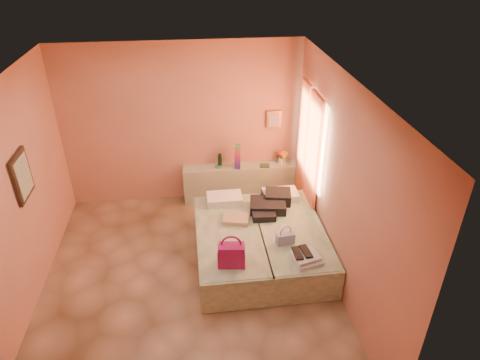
{
  "coord_description": "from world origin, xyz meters",
  "views": [
    {
      "loc": [
        0.17,
        -4.48,
        4.22
      ],
      "look_at": [
        0.81,
        0.85,
        1.09
      ],
      "focal_mm": 32.0,
      "sensor_mm": 36.0,
      "label": 1
    }
  ],
  "objects_px": {
    "flower_vase": "(282,156)",
    "green_book": "(265,166)",
    "magenta_handbag": "(231,255)",
    "blue_handbag": "(285,239)",
    "water_bottle": "(220,160)",
    "bed_right": "(290,241)",
    "bed_left": "(230,246)",
    "headboard_ledge": "(241,182)",
    "towel_stack": "(307,259)"
  },
  "relations": [
    {
      "from": "flower_vase",
      "to": "blue_handbag",
      "type": "relative_size",
      "value": 1.16
    },
    {
      "from": "flower_vase",
      "to": "green_book",
      "type": "bearing_deg",
      "value": -164.67
    },
    {
      "from": "water_bottle",
      "to": "towel_stack",
      "type": "height_order",
      "value": "water_bottle"
    },
    {
      "from": "flower_vase",
      "to": "blue_handbag",
      "type": "distance_m",
      "value": 2.09
    },
    {
      "from": "headboard_ledge",
      "to": "bed_left",
      "type": "bearing_deg",
      "value": -102.44
    },
    {
      "from": "bed_left",
      "to": "bed_right",
      "type": "bearing_deg",
      "value": 0.23
    },
    {
      "from": "headboard_ledge",
      "to": "bed_left",
      "type": "xyz_separation_m",
      "value": [
        -0.38,
        -1.7,
        -0.08
      ]
    },
    {
      "from": "headboard_ledge",
      "to": "blue_handbag",
      "type": "bearing_deg",
      "value": -79.92
    },
    {
      "from": "magenta_handbag",
      "to": "headboard_ledge",
      "type": "bearing_deg",
      "value": 86.81
    },
    {
      "from": "headboard_ledge",
      "to": "blue_handbag",
      "type": "xyz_separation_m",
      "value": [
        0.36,
        -2.03,
        0.26
      ]
    },
    {
      "from": "bed_right",
      "to": "flower_vase",
      "type": "distance_m",
      "value": 1.8
    },
    {
      "from": "towel_stack",
      "to": "headboard_ledge",
      "type": "bearing_deg",
      "value": 103.02
    },
    {
      "from": "water_bottle",
      "to": "towel_stack",
      "type": "xyz_separation_m",
      "value": [
        0.94,
        -2.46,
        -0.22
      ]
    },
    {
      "from": "green_book",
      "to": "blue_handbag",
      "type": "xyz_separation_m",
      "value": [
        -0.04,
        -1.96,
        -0.08
      ]
    },
    {
      "from": "flower_vase",
      "to": "magenta_handbag",
      "type": "height_order",
      "value": "flower_vase"
    },
    {
      "from": "headboard_ledge",
      "to": "flower_vase",
      "type": "height_order",
      "value": "flower_vase"
    },
    {
      "from": "green_book",
      "to": "magenta_handbag",
      "type": "xyz_separation_m",
      "value": [
        -0.82,
        -2.3,
        -0.0
      ]
    },
    {
      "from": "bed_right",
      "to": "green_book",
      "type": "distance_m",
      "value": 1.67
    },
    {
      "from": "headboard_ledge",
      "to": "flower_vase",
      "type": "bearing_deg",
      "value": 1.14
    },
    {
      "from": "green_book",
      "to": "flower_vase",
      "type": "xyz_separation_m",
      "value": [
        0.32,
        0.09,
        0.13
      ]
    },
    {
      "from": "towel_stack",
      "to": "blue_handbag",
      "type": "bearing_deg",
      "value": 116.49
    },
    {
      "from": "bed_left",
      "to": "water_bottle",
      "type": "xyz_separation_m",
      "value": [
        0.0,
        1.72,
        0.52
      ]
    },
    {
      "from": "headboard_ledge",
      "to": "bed_right",
      "type": "relative_size",
      "value": 1.02
    },
    {
      "from": "bed_right",
      "to": "blue_handbag",
      "type": "height_order",
      "value": "blue_handbag"
    },
    {
      "from": "green_book",
      "to": "blue_handbag",
      "type": "bearing_deg",
      "value": -84.41
    },
    {
      "from": "green_book",
      "to": "magenta_handbag",
      "type": "bearing_deg",
      "value": -102.69
    },
    {
      "from": "headboard_ledge",
      "to": "flower_vase",
      "type": "xyz_separation_m",
      "value": [
        0.73,
        0.01,
        0.47
      ]
    },
    {
      "from": "blue_handbag",
      "to": "flower_vase",
      "type": "bearing_deg",
      "value": 73.05
    },
    {
      "from": "flower_vase",
      "to": "towel_stack",
      "type": "xyz_separation_m",
      "value": [
        -0.16,
        -2.46,
        -0.24
      ]
    },
    {
      "from": "water_bottle",
      "to": "green_book",
      "type": "bearing_deg",
      "value": -6.88
    },
    {
      "from": "blue_handbag",
      "to": "water_bottle",
      "type": "bearing_deg",
      "value": 102.81
    },
    {
      "from": "headboard_ledge",
      "to": "bed_left",
      "type": "distance_m",
      "value": 1.74
    },
    {
      "from": "bed_right",
      "to": "magenta_handbag",
      "type": "xyz_separation_m",
      "value": [
        -0.94,
        -0.69,
        0.41
      ]
    },
    {
      "from": "towel_stack",
      "to": "water_bottle",
      "type": "bearing_deg",
      "value": 110.82
    },
    {
      "from": "water_bottle",
      "to": "towel_stack",
      "type": "relative_size",
      "value": 0.68
    },
    {
      "from": "bed_right",
      "to": "water_bottle",
      "type": "height_order",
      "value": "water_bottle"
    },
    {
      "from": "water_bottle",
      "to": "bed_left",
      "type": "bearing_deg",
      "value": -90.11
    },
    {
      "from": "water_bottle",
      "to": "magenta_handbag",
      "type": "relative_size",
      "value": 0.68
    },
    {
      "from": "water_bottle",
      "to": "green_book",
      "type": "distance_m",
      "value": 0.79
    },
    {
      "from": "water_bottle",
      "to": "flower_vase",
      "type": "bearing_deg",
      "value": -0.29
    },
    {
      "from": "bed_right",
      "to": "flower_vase",
      "type": "height_order",
      "value": "flower_vase"
    },
    {
      "from": "magenta_handbag",
      "to": "green_book",
      "type": "bearing_deg",
      "value": 77.09
    },
    {
      "from": "green_book",
      "to": "magenta_handbag",
      "type": "height_order",
      "value": "magenta_handbag"
    },
    {
      "from": "bed_left",
      "to": "blue_handbag",
      "type": "distance_m",
      "value": 0.87
    },
    {
      "from": "headboard_ledge",
      "to": "magenta_handbag",
      "type": "xyz_separation_m",
      "value": [
        -0.41,
        -2.38,
        0.34
      ]
    },
    {
      "from": "towel_stack",
      "to": "flower_vase",
      "type": "bearing_deg",
      "value": 86.21
    },
    {
      "from": "bed_left",
      "to": "green_book",
      "type": "distance_m",
      "value": 1.85
    },
    {
      "from": "flower_vase",
      "to": "magenta_handbag",
      "type": "relative_size",
      "value": 0.83
    },
    {
      "from": "headboard_ledge",
      "to": "green_book",
      "type": "bearing_deg",
      "value": -10.3
    },
    {
      "from": "green_book",
      "to": "towel_stack",
      "type": "distance_m",
      "value": 2.38
    }
  ]
}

